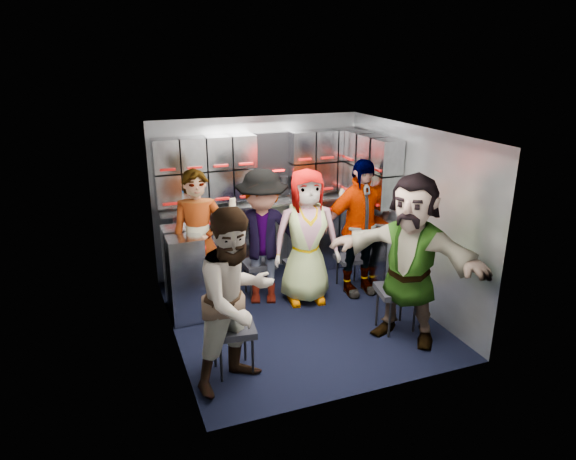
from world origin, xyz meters
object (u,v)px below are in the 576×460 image
object	(u,v)px
jump_seat_mid_left	(259,265)
attendant_arc_c	(306,237)
attendant_arc_a	(236,300)
attendant_arc_d	(359,228)
jump_seat_center	(300,266)
jump_seat_mid_right	(350,260)
attendant_standing	(199,243)
jump_seat_near_left	(233,331)
attendant_arc_e	(410,260)
jump_seat_near_right	(397,293)
attendant_arc_b	(263,238)

from	to	relation	value
jump_seat_mid_left	attendant_arc_c	bearing A→B (deg)	-34.22
attendant_arc_a	attendant_arc_d	size ratio (longest dim) A/B	0.98
jump_seat_center	attendant_arc_a	distance (m)	1.98
jump_seat_mid_left	attendant_arc_a	bearing A→B (deg)	-113.50
jump_seat_mid_left	jump_seat_mid_right	bearing A→B (deg)	-8.84
jump_seat_center	attendant_standing	distance (m)	1.31
jump_seat_near_left	attendant_arc_e	distance (m)	1.91
jump_seat_mid_right	attendant_standing	world-z (taller)	attendant_standing
jump_seat_mid_right	attendant_arc_d	world-z (taller)	attendant_arc_d
attendant_standing	attendant_arc_a	world-z (taller)	attendant_standing
jump_seat_mid_right	jump_seat_near_right	xyz separation A→B (m)	(-0.04, -1.15, 0.07)
attendant_standing	attendant_arc_b	size ratio (longest dim) A/B	1.03
jump_seat_near_left	jump_seat_mid_right	bearing A→B (deg)	34.33
attendant_arc_b	attendant_arc_c	xyz separation A→B (m)	(0.49, -0.15, -0.00)
jump_seat_mid_left	attendant_arc_c	size ratio (longest dim) A/B	0.27
jump_seat_mid_right	attendant_standing	size ratio (longest dim) A/B	0.25
jump_seat_center	attendant_standing	world-z (taller)	attendant_standing
jump_seat_near_left	jump_seat_center	bearing A→B (deg)	47.44
attendant_arc_c	attendant_arc_d	world-z (taller)	attendant_arc_d
jump_seat_mid_right	attendant_arc_b	size ratio (longest dim) A/B	0.25
attendant_arc_b	attendant_standing	bearing A→B (deg)	-163.31
jump_seat_mid_right	attendant_arc_d	distance (m)	0.52
jump_seat_mid_left	attendant_arc_d	distance (m)	1.31
attendant_arc_a	attendant_arc_b	distance (m)	1.64
jump_seat_mid_right	attendant_arc_a	xyz separation A→B (m)	(-1.89, -1.47, 0.47)
jump_seat_near_left	attendant_arc_b	xyz separation A→B (m)	(0.72, 1.29, 0.39)
jump_seat_mid_left	jump_seat_near_right	distance (m)	1.75
attendant_arc_c	jump_seat_near_right	bearing A→B (deg)	-47.91
attendant_arc_b	attendant_arc_d	xyz separation A→B (m)	(1.17, -0.18, 0.04)
attendant_standing	attendant_arc_a	bearing A→B (deg)	-75.78
attendant_arc_c	jump_seat_mid_left	bearing A→B (deg)	155.30
attendant_arc_a	jump_seat_mid_right	bearing A→B (deg)	13.88
attendant_arc_b	jump_seat_mid_left	bearing A→B (deg)	109.42
attendant_arc_c	attendant_arc_e	bearing A→B (deg)	-52.05
jump_seat_center	attendant_arc_b	xyz separation A→B (m)	(-0.49, -0.03, 0.44)
attendant_standing	attendant_arc_c	xyz separation A→B (m)	(1.23, -0.19, -0.02)
jump_seat_mid_left	attendant_arc_b	size ratio (longest dim) A/B	0.27
attendant_arc_a	attendant_standing	bearing A→B (deg)	66.82
attendant_standing	attendant_arc_e	xyz separation A→B (m)	(1.87, -1.37, 0.05)
jump_seat_center	attendant_arc_c	bearing A→B (deg)	-90.00
jump_seat_mid_left	attendant_arc_a	xyz separation A→B (m)	(-0.72, -1.65, 0.44)
jump_seat_near_right	attendant_arc_a	bearing A→B (deg)	-170.21
attendant_arc_c	attendant_standing	bearing A→B (deg)	-179.24
jump_seat_center	attendant_arc_b	distance (m)	0.66
jump_seat_near_right	attendant_arc_d	distance (m)	1.06
jump_seat_near_left	attendant_standing	distance (m)	1.39
attendant_arc_e	jump_seat_mid_right	bearing A→B (deg)	140.67
jump_seat_mid_right	attendant_arc_d	bearing A→B (deg)	-90.00
attendant_standing	jump_seat_center	bearing A→B (deg)	12.94
attendant_arc_b	attendant_arc_e	distance (m)	1.75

